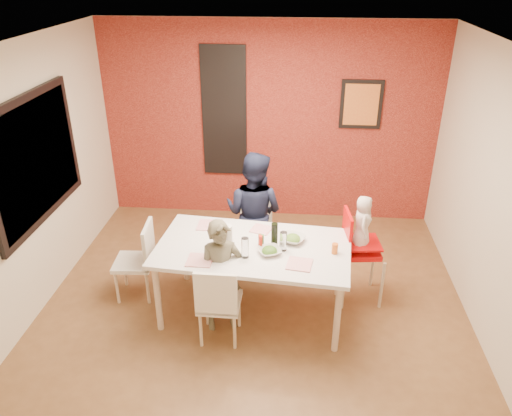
# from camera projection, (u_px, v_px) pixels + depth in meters

# --- Properties ---
(ground) EXTENTS (4.50, 4.50, 0.00)m
(ground) POSITION_uv_depth(u_px,v_px,m) (253.00, 308.00, 5.35)
(ground) COLOR brown
(ground) RESTS_ON ground
(ceiling) EXTENTS (4.50, 4.50, 0.02)m
(ceiling) POSITION_uv_depth(u_px,v_px,m) (253.00, 47.00, 4.13)
(ceiling) COLOR silver
(ceiling) RESTS_ON wall_back
(wall_back) EXTENTS (4.50, 0.02, 2.70)m
(wall_back) POSITION_uv_depth(u_px,v_px,m) (269.00, 123.00, 6.74)
(wall_back) COLOR beige
(wall_back) RESTS_ON ground
(wall_front) EXTENTS (4.50, 0.02, 2.70)m
(wall_front) POSITION_uv_depth(u_px,v_px,m) (214.00, 368.00, 2.74)
(wall_front) COLOR beige
(wall_front) RESTS_ON ground
(wall_left) EXTENTS (0.02, 4.50, 2.70)m
(wall_left) POSITION_uv_depth(u_px,v_px,m) (26.00, 185.00, 4.92)
(wall_left) COLOR beige
(wall_left) RESTS_ON ground
(wall_right) EXTENTS (0.02, 4.50, 2.70)m
(wall_right) POSITION_uv_depth(u_px,v_px,m) (498.00, 203.00, 4.56)
(wall_right) COLOR beige
(wall_right) RESTS_ON ground
(brick_accent_wall) EXTENTS (4.50, 0.02, 2.70)m
(brick_accent_wall) POSITION_uv_depth(u_px,v_px,m) (269.00, 124.00, 6.72)
(brick_accent_wall) COLOR maroon
(brick_accent_wall) RESTS_ON ground
(picture_window_frame) EXTENTS (0.05, 1.70, 1.30)m
(picture_window_frame) POSITION_uv_depth(u_px,v_px,m) (35.00, 159.00, 5.00)
(picture_window_frame) COLOR black
(picture_window_frame) RESTS_ON wall_left
(picture_window_pane) EXTENTS (0.02, 1.55, 1.15)m
(picture_window_pane) POSITION_uv_depth(u_px,v_px,m) (36.00, 159.00, 5.00)
(picture_window_pane) COLOR black
(picture_window_pane) RESTS_ON wall_left
(glassblock_strip) EXTENTS (0.55, 0.03, 1.70)m
(glassblock_strip) POSITION_uv_depth(u_px,v_px,m) (224.00, 112.00, 6.69)
(glassblock_strip) COLOR silver
(glassblock_strip) RESTS_ON wall_back
(glassblock_surround) EXTENTS (0.60, 0.03, 1.76)m
(glassblock_surround) POSITION_uv_depth(u_px,v_px,m) (224.00, 112.00, 6.68)
(glassblock_surround) COLOR black
(glassblock_surround) RESTS_ON wall_back
(art_print_frame) EXTENTS (0.54, 0.03, 0.64)m
(art_print_frame) POSITION_uv_depth(u_px,v_px,m) (361.00, 104.00, 6.47)
(art_print_frame) COLOR black
(art_print_frame) RESTS_ON wall_back
(art_print_canvas) EXTENTS (0.44, 0.01, 0.54)m
(art_print_canvas) POSITION_uv_depth(u_px,v_px,m) (361.00, 105.00, 6.46)
(art_print_canvas) COLOR orange
(art_print_canvas) RESTS_ON wall_back
(dining_table) EXTENTS (2.00, 1.22, 0.80)m
(dining_table) POSITION_uv_depth(u_px,v_px,m) (253.00, 252.00, 4.98)
(dining_table) COLOR white
(dining_table) RESTS_ON ground
(chair_near) EXTENTS (0.40, 0.40, 0.86)m
(chair_near) POSITION_uv_depth(u_px,v_px,m) (218.00, 301.00, 4.67)
(chair_near) COLOR white
(chair_near) RESTS_ON ground
(chair_far) EXTENTS (0.40, 0.40, 0.84)m
(chair_far) POSITION_uv_depth(u_px,v_px,m) (256.00, 223.00, 6.05)
(chair_far) COLOR beige
(chair_far) RESTS_ON ground
(chair_left) EXTENTS (0.43, 0.43, 0.87)m
(chair_left) POSITION_uv_depth(u_px,v_px,m) (140.00, 257.00, 5.35)
(chair_left) COLOR silver
(chair_left) RESTS_ON ground
(high_chair) EXTENTS (0.48, 0.48, 1.04)m
(high_chair) POSITION_uv_depth(u_px,v_px,m) (357.00, 248.00, 5.25)
(high_chair) COLOR red
(high_chair) RESTS_ON ground
(child_near) EXTENTS (0.50, 0.41, 1.19)m
(child_near) POSITION_uv_depth(u_px,v_px,m) (222.00, 276.00, 4.83)
(child_near) COLOR brown
(child_near) RESTS_ON ground
(child_far) EXTENTS (0.86, 0.77, 1.47)m
(child_far) POSITION_uv_depth(u_px,v_px,m) (254.00, 213.00, 5.73)
(child_far) COLOR #161A32
(child_far) RESTS_ON ground
(toddler) EXTENTS (0.20, 0.30, 0.60)m
(toddler) POSITION_uv_depth(u_px,v_px,m) (362.00, 223.00, 5.12)
(toddler) COLOR beige
(toddler) RESTS_ON high_chair
(plate_near_left) EXTENTS (0.24, 0.24, 0.01)m
(plate_near_left) POSITION_uv_depth(u_px,v_px,m) (200.00, 260.00, 4.71)
(plate_near_left) COLOR white
(plate_near_left) RESTS_ON dining_table
(plate_far_mid) EXTENTS (0.25, 0.25, 0.01)m
(plate_far_mid) POSITION_uv_depth(u_px,v_px,m) (261.00, 229.00, 5.24)
(plate_far_mid) COLOR white
(plate_far_mid) RESTS_ON dining_table
(plate_near_right) EXTENTS (0.26, 0.26, 0.01)m
(plate_near_right) POSITION_uv_depth(u_px,v_px,m) (299.00, 264.00, 4.65)
(plate_near_right) COLOR white
(plate_near_right) RESTS_ON dining_table
(plate_far_left) EXTENTS (0.24, 0.24, 0.01)m
(plate_far_left) POSITION_uv_depth(u_px,v_px,m) (209.00, 225.00, 5.32)
(plate_far_left) COLOR white
(plate_far_left) RESTS_ON dining_table
(salad_bowl_a) EXTENTS (0.29, 0.29, 0.05)m
(salad_bowl_a) POSITION_uv_depth(u_px,v_px,m) (270.00, 251.00, 4.82)
(salad_bowl_a) COLOR white
(salad_bowl_a) RESTS_ON dining_table
(salad_bowl_b) EXTENTS (0.31, 0.31, 0.06)m
(salad_bowl_b) POSITION_uv_depth(u_px,v_px,m) (293.00, 239.00, 5.02)
(salad_bowl_b) COLOR silver
(salad_bowl_b) RESTS_ON dining_table
(wine_bottle) EXTENTS (0.07, 0.07, 0.25)m
(wine_bottle) POSITION_uv_depth(u_px,v_px,m) (274.00, 235.00, 4.90)
(wine_bottle) COLOR black
(wine_bottle) RESTS_ON dining_table
(wine_glass_a) EXTENTS (0.07, 0.07, 0.21)m
(wine_glass_a) POSITION_uv_depth(u_px,v_px,m) (245.00, 248.00, 4.73)
(wine_glass_a) COLOR white
(wine_glass_a) RESTS_ON dining_table
(wine_glass_b) EXTENTS (0.07, 0.07, 0.20)m
(wine_glass_b) POSITION_uv_depth(u_px,v_px,m) (283.00, 241.00, 4.84)
(wine_glass_b) COLOR white
(wine_glass_b) RESTS_ON dining_table
(paper_towel_roll) EXTENTS (0.11, 0.11, 0.24)m
(paper_towel_roll) POSITION_uv_depth(u_px,v_px,m) (227.00, 237.00, 4.88)
(paper_towel_roll) COLOR white
(paper_towel_roll) RESTS_ON dining_table
(condiment_red) EXTENTS (0.04, 0.04, 0.15)m
(condiment_red) POSITION_uv_depth(u_px,v_px,m) (261.00, 242.00, 4.87)
(condiment_red) COLOR red
(condiment_red) RESTS_ON dining_table
(condiment_green) EXTENTS (0.03, 0.03, 0.13)m
(condiment_green) POSITION_uv_depth(u_px,v_px,m) (262.00, 241.00, 4.91)
(condiment_green) COLOR #2E7426
(condiment_green) RESTS_ON dining_table
(condiment_brown) EXTENTS (0.03, 0.03, 0.13)m
(condiment_brown) POSITION_uv_depth(u_px,v_px,m) (260.00, 240.00, 4.94)
(condiment_brown) COLOR brown
(condiment_brown) RESTS_ON dining_table
(sippy_cup) EXTENTS (0.06, 0.06, 0.11)m
(sippy_cup) POSITION_uv_depth(u_px,v_px,m) (335.00, 249.00, 4.81)
(sippy_cup) COLOR #D66017
(sippy_cup) RESTS_ON dining_table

